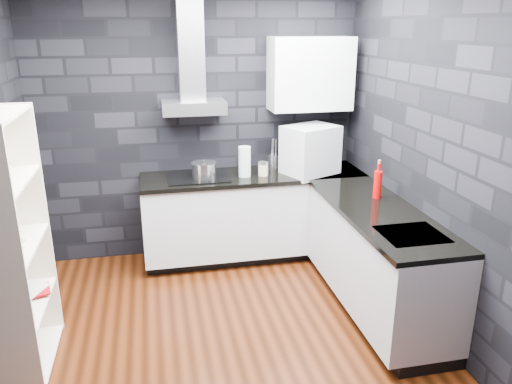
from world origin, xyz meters
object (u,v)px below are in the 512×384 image
object	(u,v)px
pot	(204,171)
red_bottle	(378,185)
appliance_garage	(310,151)
utensil_crock	(273,162)
glass_vase	(245,162)
fruit_bowl	(8,247)
storage_jar	(263,170)
bookshelf	(12,247)

from	to	relation	value
pot	red_bottle	bearing A→B (deg)	-32.24
appliance_garage	red_bottle	size ratio (longest dim) A/B	2.09
utensil_crock	glass_vase	bearing A→B (deg)	-151.60
fruit_bowl	appliance_garage	bearing A→B (deg)	28.62
storage_jar	bookshelf	world-z (taller)	bookshelf
utensil_crock	red_bottle	distance (m)	1.23
storage_jar	appliance_garage	xyz separation A→B (m)	(0.47, -0.01, 0.17)
bookshelf	utensil_crock	bearing A→B (deg)	51.75
pot	red_bottle	world-z (taller)	red_bottle
bookshelf	red_bottle	bearing A→B (deg)	26.04
utensil_crock	appliance_garage	world-z (taller)	appliance_garage
pot	appliance_garage	size ratio (longest dim) A/B	0.46
appliance_garage	bookshelf	size ratio (longest dim) A/B	0.27
utensil_crock	red_bottle	bearing A→B (deg)	-58.15
utensil_crock	red_bottle	size ratio (longest dim) A/B	0.62
glass_vase	storage_jar	distance (m)	0.20
glass_vase	storage_jar	bearing A→B (deg)	-3.03
glass_vase	fruit_bowl	bearing A→B (deg)	-143.09
utensil_crock	bookshelf	distance (m)	2.61
storage_jar	red_bottle	bearing A→B (deg)	-46.95
appliance_garage	glass_vase	bearing A→B (deg)	154.52
appliance_garage	fruit_bowl	world-z (taller)	appliance_garage
storage_jar	fruit_bowl	bearing A→B (deg)	-145.86
utensil_crock	fruit_bowl	world-z (taller)	utensil_crock
pot	bookshelf	bearing A→B (deg)	-137.74
red_bottle	fruit_bowl	xyz separation A→B (m)	(-2.81, -0.50, -0.08)
red_bottle	appliance_garage	bearing A→B (deg)	111.01
glass_vase	appliance_garage	xyz separation A→B (m)	(0.66, -0.02, 0.08)
pot	red_bottle	size ratio (longest dim) A/B	0.96
appliance_garage	red_bottle	world-z (taller)	appliance_garage
pot	bookshelf	world-z (taller)	bookshelf
glass_vase	red_bottle	size ratio (longest dim) A/B	1.25
appliance_garage	fruit_bowl	bearing A→B (deg)	-175.45
storage_jar	appliance_garage	bearing A→B (deg)	-0.79
pot	appliance_garage	distance (m)	1.06
appliance_garage	bookshelf	distance (m)	2.80
appliance_garage	bookshelf	bearing A→B (deg)	-176.81
utensil_crock	fruit_bowl	xyz separation A→B (m)	(-2.16, -1.55, -0.04)
storage_jar	utensil_crock	bearing A→B (deg)	51.53
pot	bookshelf	xyz separation A→B (m)	(-1.43, -1.30, -0.08)
pot	storage_jar	size ratio (longest dim) A/B	1.90
storage_jar	fruit_bowl	size ratio (longest dim) A/B	0.57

